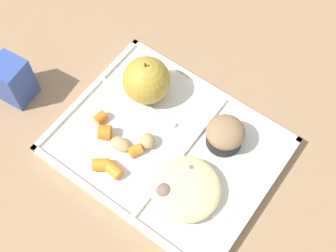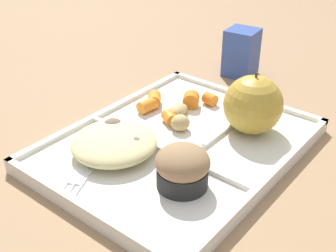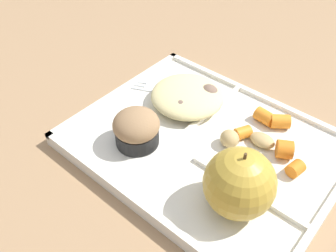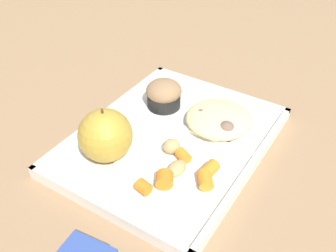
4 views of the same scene
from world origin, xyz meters
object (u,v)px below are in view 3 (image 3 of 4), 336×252
(green_apple, at_px, (239,183))
(bran_muffin, at_px, (137,129))
(plastic_fork, at_px, (169,90))
(lunch_tray, at_px, (205,146))

(green_apple, height_order, bran_muffin, green_apple)
(green_apple, xyz_separation_m, plastic_fork, (0.22, -0.12, -0.04))
(green_apple, relative_size, bran_muffin, 1.40)
(green_apple, distance_m, bran_muffin, 0.17)
(bran_muffin, height_order, plastic_fork, bran_muffin)
(lunch_tray, relative_size, bran_muffin, 5.57)
(green_apple, height_order, plastic_fork, green_apple)
(green_apple, distance_m, plastic_fork, 0.25)
(bran_muffin, bearing_deg, green_apple, 180.00)
(lunch_tray, distance_m, plastic_fork, 0.14)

